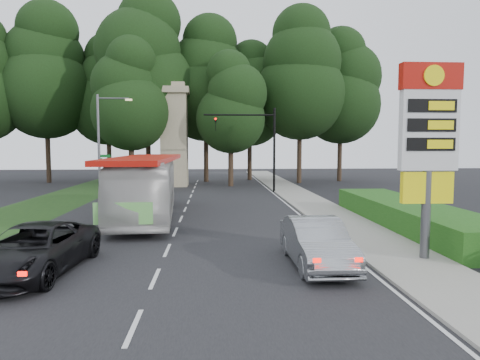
{
  "coord_description": "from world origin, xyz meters",
  "views": [
    {
      "loc": [
        1.8,
        -12.34,
        4.08
      ],
      "look_at": [
        3.22,
        10.42,
        2.2
      ],
      "focal_mm": 32.0,
      "sensor_mm": 36.0,
      "label": 1
    }
  ],
  "objects": [
    {
      "name": "road_surface",
      "position": [
        0.0,
        12.0,
        0.01
      ],
      "size": [
        14.0,
        80.0,
        0.02
      ],
      "primitive_type": "cube",
      "color": "black",
      "rests_on": "ground"
    },
    {
      "name": "traffic_signal_mast",
      "position": [
        5.68,
        24.0,
        4.67
      ],
      "size": [
        6.1,
        0.35,
        7.2
      ],
      "color": "black",
      "rests_on": "ground"
    },
    {
      "name": "tree_west_mid",
      "position": [
        -16.0,
        35.0,
        11.69
      ],
      "size": [
        9.8,
        9.8,
        19.25
      ],
      "color": "#2D2116",
      "rests_on": "ground"
    },
    {
      "name": "tree_far_east",
      "position": [
        16.0,
        35.0,
        10.35
      ],
      "size": [
        8.68,
        8.68,
        17.05
      ],
      "color": "#2D2116",
      "rests_on": "ground"
    },
    {
      "name": "tree_monument_right",
      "position": [
        3.5,
        29.5,
        8.01
      ],
      "size": [
        6.72,
        6.72,
        13.2
      ],
      "color": "#2D2116",
      "rests_on": "ground"
    },
    {
      "name": "tree_east_mid",
      "position": [
        11.0,
        33.0,
        11.35
      ],
      "size": [
        9.52,
        9.52,
        18.7
      ],
      "color": "#2D2116",
      "rests_on": "ground"
    },
    {
      "name": "tree_center_left",
      "position": [
        -5.0,
        33.0,
        12.02
      ],
      "size": [
        10.08,
        10.08,
        19.8
      ],
      "color": "#2D2116",
      "rests_on": "ground"
    },
    {
      "name": "grass_verge_left",
      "position": [
        -9.5,
        18.0,
        0.01
      ],
      "size": [
        5.0,
        50.0,
        0.02
      ],
      "primitive_type": "cube",
      "color": "#193814",
      "rests_on": "ground"
    },
    {
      "name": "tree_monument_left",
      "position": [
        -6.0,
        29.0,
        8.68
      ],
      "size": [
        7.28,
        7.28,
        14.3
      ],
      "color": "#2D2116",
      "rests_on": "ground"
    },
    {
      "name": "hedge",
      "position": [
        11.5,
        8.0,
        0.6
      ],
      "size": [
        3.0,
        14.0,
        1.2
      ],
      "primitive_type": "cube",
      "color": "#1C5115",
      "rests_on": "ground"
    },
    {
      "name": "sidewalk_right",
      "position": [
        8.5,
        12.0,
        0.06
      ],
      "size": [
        3.0,
        80.0,
        0.12
      ],
      "primitive_type": "cube",
      "color": "gray",
      "rests_on": "ground"
    },
    {
      "name": "suv_charcoal",
      "position": [
        -3.9,
        1.3,
        0.78
      ],
      "size": [
        3.08,
        5.83,
        1.56
      ],
      "primitive_type": "imported",
      "rotation": [
        0.0,
        0.0,
        -0.09
      ],
      "color": "black",
      "rests_on": "ground"
    },
    {
      "name": "tree_center_right",
      "position": [
        1.0,
        35.0,
        11.02
      ],
      "size": [
        9.24,
        9.24,
        18.15
      ],
      "color": "#2D2116",
      "rests_on": "ground"
    },
    {
      "name": "sedan_silver",
      "position": [
        5.24,
        1.6,
        0.8
      ],
      "size": [
        1.76,
        4.88,
        1.6
      ],
      "primitive_type": "imported",
      "rotation": [
        0.0,
        0.0,
        0.01
      ],
      "color": "#96999D",
      "rests_on": "ground"
    },
    {
      "name": "transit_bus",
      "position": [
        -1.96,
        11.52,
        1.71
      ],
      "size": [
        3.79,
        12.48,
        3.43
      ],
      "primitive_type": "imported",
      "rotation": [
        0.0,
        0.0,
        0.07
      ],
      "color": "beige",
      "rests_on": "ground"
    },
    {
      "name": "gas_station_pylon",
      "position": [
        9.2,
        1.99,
        4.45
      ],
      "size": [
        2.1,
        0.45,
        6.85
      ],
      "color": "#59595E",
      "rests_on": "ground"
    },
    {
      "name": "monument",
      "position": [
        -2.0,
        30.0,
        5.1
      ],
      "size": [
        3.0,
        3.0,
        10.05
      ],
      "color": "#9C906E",
      "rests_on": "ground"
    },
    {
      "name": "streetlight_signs",
      "position": [
        -6.99,
        22.01,
        4.44
      ],
      "size": [
        2.75,
        0.98,
        8.0
      ],
      "color": "#59595E",
      "rests_on": "ground"
    },
    {
      "name": "tree_east_near",
      "position": [
        6.0,
        37.0,
        9.68
      ],
      "size": [
        8.12,
        8.12,
        15.95
      ],
      "color": "#2D2116",
      "rests_on": "ground"
    },
    {
      "name": "ground",
      "position": [
        0.0,
        0.0,
        0.0
      ],
      "size": [
        120.0,
        120.0,
        0.0
      ],
      "primitive_type": "plane",
      "color": "black",
      "rests_on": "ground"
    },
    {
      "name": "tree_west_near",
      "position": [
        -10.0,
        37.0,
        10.02
      ],
      "size": [
        8.4,
        8.4,
        16.5
      ],
      "color": "#2D2116",
      "rests_on": "ground"
    }
  ]
}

